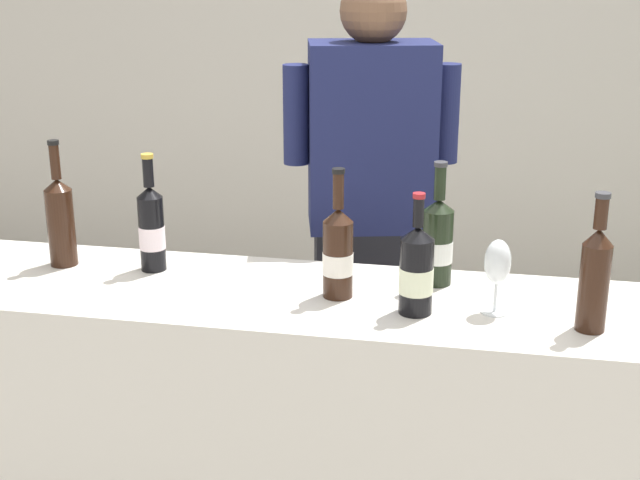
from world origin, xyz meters
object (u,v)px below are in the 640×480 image
(wine_bottle_4, at_px, (595,276))
(wine_glass, at_px, (497,265))
(wine_bottle_1, at_px, (338,252))
(person_server, at_px, (369,252))
(wine_bottle_0, at_px, (437,241))
(wine_bottle_3, at_px, (416,271))
(wine_bottle_5, at_px, (151,227))
(wine_bottle_2, at_px, (60,219))

(wine_bottle_4, xyz_separation_m, wine_glass, (-0.22, 0.06, -0.01))
(wine_bottle_1, distance_m, wine_glass, 0.40)
(wine_bottle_4, bearing_deg, wine_bottle_1, 171.17)
(person_server, bearing_deg, wine_bottle_0, -60.99)
(wine_bottle_3, distance_m, person_server, 0.71)
(person_server, bearing_deg, wine_bottle_4, -47.42)
(wine_bottle_0, height_order, wine_bottle_4, same)
(wine_bottle_5, bearing_deg, wine_bottle_4, -9.34)
(wine_bottle_5, bearing_deg, wine_bottle_2, -177.68)
(wine_bottle_1, relative_size, wine_bottle_3, 1.11)
(wine_glass, height_order, person_server, person_server)
(wine_bottle_3, xyz_separation_m, wine_bottle_5, (-0.75, 0.17, 0.01))
(wine_glass, bearing_deg, wine_bottle_3, -168.99)
(person_server, bearing_deg, wine_bottle_3, -72.37)
(wine_bottle_4, xyz_separation_m, person_server, (-0.62, 0.68, -0.21))
(wine_bottle_0, bearing_deg, person_server, 119.01)
(wine_bottle_4, bearing_deg, person_server, 132.58)
(wine_bottle_1, height_order, person_server, person_server)
(wine_bottle_0, bearing_deg, wine_bottle_4, -32.12)
(wine_bottle_0, height_order, wine_bottle_3, wine_bottle_0)
(wine_bottle_3, bearing_deg, wine_bottle_1, 160.52)
(wine_bottle_1, bearing_deg, wine_bottle_4, -8.83)
(wine_glass, xyz_separation_m, person_server, (-0.40, 0.62, -0.20))
(wine_bottle_1, relative_size, wine_bottle_5, 1.02)
(wine_bottle_2, xyz_separation_m, wine_bottle_4, (1.43, -0.18, 0.00))
(wine_bottle_1, xyz_separation_m, wine_bottle_4, (0.62, -0.10, 0.02))
(wine_bottle_0, relative_size, wine_bottle_4, 1.00)
(wine_glass, bearing_deg, wine_bottle_5, 172.11)
(wine_bottle_2, distance_m, wine_bottle_3, 1.03)
(wine_bottle_0, distance_m, wine_bottle_3, 0.22)
(wine_bottle_3, height_order, wine_bottle_5, wine_bottle_5)
(wine_bottle_4, height_order, wine_glass, wine_bottle_4)
(wine_bottle_4, distance_m, wine_glass, 0.23)
(wine_bottle_1, bearing_deg, wine_bottle_0, 30.15)
(wine_bottle_3, bearing_deg, person_server, 107.63)
(wine_bottle_1, bearing_deg, wine_glass, -5.08)
(wine_bottle_2, xyz_separation_m, person_server, (0.81, 0.50, -0.21))
(wine_bottle_0, height_order, wine_glass, wine_bottle_0)
(wine_bottle_2, distance_m, wine_glass, 1.21)
(wine_bottle_0, distance_m, wine_glass, 0.24)
(wine_bottle_3, height_order, wine_bottle_4, wine_bottle_4)
(wine_bottle_0, xyz_separation_m, wine_bottle_1, (-0.24, -0.14, 0.00))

